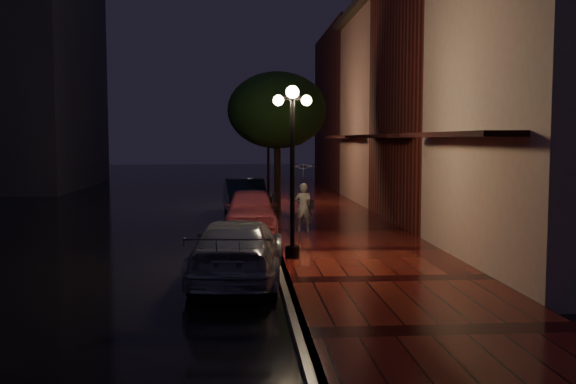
# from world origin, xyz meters

# --- Properties ---
(ground) EXTENTS (120.00, 120.00, 0.00)m
(ground) POSITION_xyz_m (0.00, 0.00, 0.00)
(ground) COLOR black
(ground) RESTS_ON ground
(sidewalk) EXTENTS (4.50, 60.00, 0.15)m
(sidewalk) POSITION_xyz_m (2.25, 0.00, 0.07)
(sidewalk) COLOR #400C0B
(sidewalk) RESTS_ON ground
(curb) EXTENTS (0.25, 60.00, 0.15)m
(curb) POSITION_xyz_m (0.00, 0.00, 0.07)
(curb) COLOR #595451
(curb) RESTS_ON ground
(storefront_near) EXTENTS (5.00, 8.00, 8.50)m
(storefront_near) POSITION_xyz_m (7.00, -6.00, 4.25)
(storefront_near) COLOR gray
(storefront_near) RESTS_ON ground
(storefront_mid) EXTENTS (5.00, 8.00, 11.00)m
(storefront_mid) POSITION_xyz_m (7.00, 2.00, 5.50)
(storefront_mid) COLOR #511914
(storefront_mid) RESTS_ON ground
(storefront_far) EXTENTS (5.00, 8.00, 9.00)m
(storefront_far) POSITION_xyz_m (7.00, 10.00, 4.50)
(storefront_far) COLOR #8C5951
(storefront_far) RESTS_ON ground
(storefront_extra) EXTENTS (5.00, 12.00, 10.00)m
(storefront_extra) POSITION_xyz_m (7.00, 20.00, 5.00)
(storefront_extra) COLOR #511914
(storefront_extra) RESTS_ON ground
(streetlamp_near) EXTENTS (0.96, 0.36, 4.31)m
(streetlamp_near) POSITION_xyz_m (0.35, -5.00, 2.60)
(streetlamp_near) COLOR black
(streetlamp_near) RESTS_ON sidewalk
(streetlamp_far) EXTENTS (0.96, 0.36, 4.31)m
(streetlamp_far) POSITION_xyz_m (0.35, 9.00, 2.60)
(streetlamp_far) COLOR black
(streetlamp_far) RESTS_ON sidewalk
(street_tree) EXTENTS (4.16, 4.16, 5.80)m
(street_tree) POSITION_xyz_m (0.61, 5.99, 4.24)
(street_tree) COLOR black
(street_tree) RESTS_ON sidewalk
(pink_car) EXTENTS (1.79, 4.36, 1.48)m
(pink_car) POSITION_xyz_m (-0.60, 0.92, 0.74)
(pink_car) COLOR #E45E6F
(pink_car) RESTS_ON ground
(navy_car) EXTENTS (1.96, 4.66, 1.50)m
(navy_car) POSITION_xyz_m (-0.77, 5.66, 0.75)
(navy_car) COLOR black
(navy_car) RESTS_ON ground
(silver_car) EXTENTS (2.29, 4.89, 1.38)m
(silver_car) POSITION_xyz_m (-1.02, -6.90, 0.69)
(silver_car) COLOR #9C9CA3
(silver_car) RESTS_ON ground
(woman_with_umbrella) EXTENTS (0.93, 0.94, 2.23)m
(woman_with_umbrella) POSITION_xyz_m (1.07, -0.50, 1.62)
(woman_with_umbrella) COLOR beige
(woman_with_umbrella) RESTS_ON sidewalk
(parking_meter) EXTENTS (0.14, 0.12, 1.23)m
(parking_meter) POSITION_xyz_m (0.15, -0.03, 0.90)
(parking_meter) COLOR black
(parking_meter) RESTS_ON sidewalk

